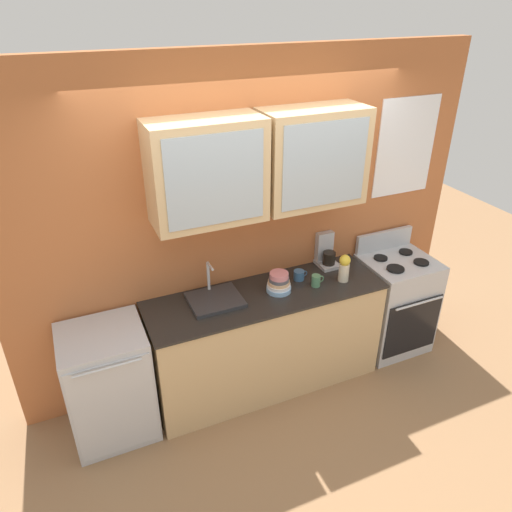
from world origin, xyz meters
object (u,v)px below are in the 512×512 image
(stove_range, at_px, (394,303))
(vase, at_px, (344,267))
(cup_near_bowls, at_px, (316,281))
(sink_faucet, at_px, (215,299))
(coffee_maker, at_px, (326,253))
(bowl_stack, at_px, (279,283))
(dishwasher, at_px, (109,384))
(cup_near_sink, at_px, (299,275))

(stove_range, relative_size, vase, 4.62)
(stove_range, xyz_separation_m, cup_near_bowls, (-0.90, -0.05, 0.50))
(sink_faucet, bearing_deg, coffee_maker, 8.38)
(bowl_stack, height_order, coffee_maker, coffee_maker)
(stove_range, xyz_separation_m, coffee_maker, (-0.64, 0.23, 0.56))
(bowl_stack, xyz_separation_m, dishwasher, (-1.40, -0.00, -0.53))
(stove_range, height_order, cup_near_bowls, stove_range)
(cup_near_bowls, height_order, coffee_maker, coffee_maker)
(coffee_maker, bearing_deg, vase, -91.64)
(sink_faucet, height_order, coffee_maker, coffee_maker)
(stove_range, xyz_separation_m, sink_faucet, (-1.72, 0.07, 0.47))
(cup_near_sink, xyz_separation_m, coffee_maker, (0.34, 0.13, 0.07))
(bowl_stack, distance_m, cup_near_bowls, 0.32)
(stove_range, distance_m, vase, 0.87)
(sink_faucet, distance_m, cup_near_sink, 0.75)
(stove_range, relative_size, sink_faucet, 2.73)
(stove_range, xyz_separation_m, cup_near_sink, (-0.98, 0.09, 0.49))
(sink_faucet, relative_size, dishwasher, 0.44)
(sink_faucet, distance_m, cup_near_bowls, 0.84)
(sink_faucet, distance_m, bowl_stack, 0.52)
(sink_faucet, relative_size, cup_near_sink, 3.27)
(sink_faucet, distance_m, dishwasher, 1.00)
(sink_faucet, xyz_separation_m, vase, (1.08, -0.14, 0.10))
(sink_faucet, xyz_separation_m, dishwasher, (-0.88, -0.07, -0.48))
(vase, bearing_deg, coffee_maker, 88.36)
(cup_near_bowls, bearing_deg, coffee_maker, 47.41)
(bowl_stack, distance_m, cup_near_sink, 0.25)
(cup_near_bowls, bearing_deg, cup_near_sink, 118.73)
(stove_range, xyz_separation_m, vase, (-0.65, -0.07, 0.57))
(vase, bearing_deg, cup_near_sink, 153.75)
(sink_faucet, height_order, dishwasher, sink_faucet)
(sink_faucet, relative_size, coffee_maker, 1.39)
(bowl_stack, bearing_deg, cup_near_sink, 21.55)
(cup_near_bowls, relative_size, coffee_maker, 0.38)
(dishwasher, bearing_deg, cup_near_bowls, -1.66)
(cup_near_sink, bearing_deg, stove_range, -5.31)
(cup_near_bowls, bearing_deg, bowl_stack, 170.38)
(vase, bearing_deg, stove_range, 6.22)
(stove_range, height_order, coffee_maker, coffee_maker)
(stove_range, distance_m, coffee_maker, 0.88)
(stove_range, height_order, vase, vase)
(dishwasher, bearing_deg, coffee_maker, 6.66)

